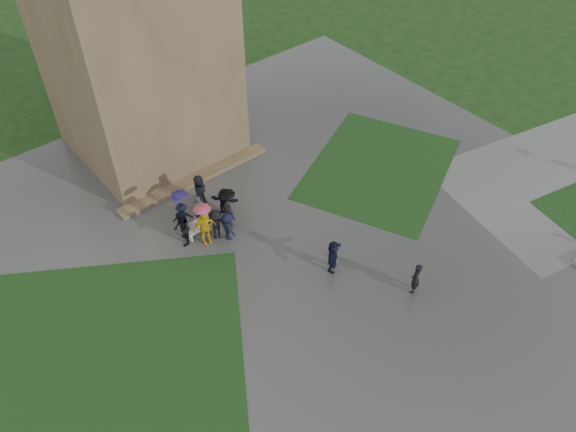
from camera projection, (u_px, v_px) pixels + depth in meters
ground at (327, 301)px, 24.57m from camera, size 120.00×120.00×0.00m
plaza at (297, 274)px, 25.68m from camera, size 34.00×34.00×0.02m
lawn_inset_left at (107, 346)px, 22.89m from camera, size 14.10×13.46×0.01m
lawn_inset_right at (379, 168)px, 31.25m from camera, size 11.12×10.15×0.01m
tower_plinth at (195, 179)px, 30.41m from camera, size 9.00×0.80×0.22m
bench at (198, 227)px, 27.28m from camera, size 1.43×0.48×0.82m
visitor_cluster at (209, 213)px, 27.20m from camera, size 3.83×3.90×2.38m
pedestrian_mid at (333, 256)px, 25.34m from camera, size 1.61×1.39×1.70m
pedestrian_near at (416, 278)px, 24.42m from camera, size 0.72×0.64×1.66m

